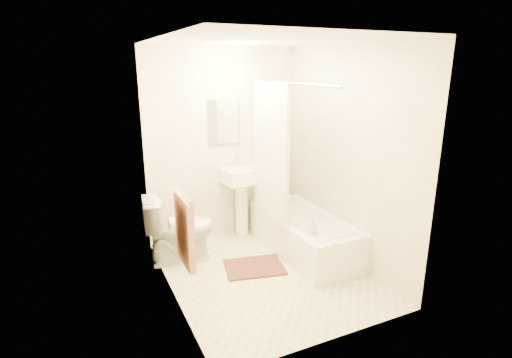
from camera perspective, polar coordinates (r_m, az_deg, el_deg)
name	(u,v)px	position (r m, az deg, el deg)	size (l,w,h in m)	color
floor	(266,273)	(4.45, 1.41, -13.31)	(2.40, 2.40, 0.00)	beige
ceiling	(268,40)	(3.88, 1.66, 19.30)	(2.40, 2.40, 0.00)	white
wall_back	(224,145)	(5.07, -4.57, 4.85)	(2.00, 0.02, 2.40)	beige
wall_left	(167,178)	(3.67, -12.56, 0.21)	(0.02, 2.40, 2.40)	beige
wall_right	(347,157)	(4.52, 12.94, 3.13)	(0.02, 2.40, 2.40)	beige
mirror	(224,122)	(5.01, -4.57, 8.18)	(0.40, 0.03, 0.55)	white
curtain_rod	(290,83)	(4.11, 4.81, 13.49)	(0.03, 0.03, 1.70)	silver
shower_curtain	(270,152)	(4.56, 2.08, 3.88)	(0.04, 0.80, 1.55)	silver
towel_bar	(179,195)	(3.48, -10.90, -2.31)	(0.02, 0.02, 0.60)	silver
towel	(185,229)	(3.60, -10.16, -7.10)	(0.06, 0.45, 0.66)	#CC7266
toilet_paper	(175,223)	(3.96, -11.53, -6.22)	(0.12, 0.12, 0.11)	white
toilet	(179,229)	(4.64, -10.89, -7.04)	(0.44, 0.78, 0.76)	silver
sink	(242,199)	(5.19, -1.96, -2.85)	(0.51, 0.41, 1.00)	white
bathtub	(304,234)	(4.87, 6.81, -7.78)	(0.69, 1.58, 0.44)	white
bath_mat	(254,267)	(4.55, -0.25, -12.44)	(0.64, 0.48, 0.02)	#482218
soap_bottle	(312,225)	(4.29, 7.94, -6.59)	(0.09, 0.09, 0.19)	white
scrub_brush	(280,204)	(5.13, 3.45, -3.53)	(0.05, 0.18, 0.04)	#42B075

